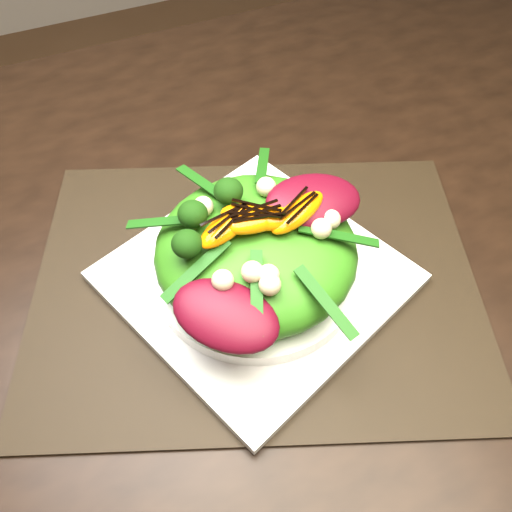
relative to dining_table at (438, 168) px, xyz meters
name	(u,v)px	position (x,y,z in m)	size (l,w,h in m)	color
floor	(357,393)	(0.00, 0.00, -0.73)	(4.00, 4.00, 0.01)	brown
dining_table	(438,168)	(0.00, 0.00, 0.00)	(1.60, 0.90, 0.75)	black
placemat	(256,280)	(-0.31, -0.09, 0.02)	(0.48, 0.36, 0.00)	black
plate_base	(256,277)	(-0.31, -0.09, 0.03)	(0.27, 0.27, 0.01)	silver
salad_bowl	(256,269)	(-0.31, -0.09, 0.04)	(0.22, 0.22, 0.02)	white
lettuce_mound	(256,250)	(-0.31, -0.09, 0.08)	(0.21, 0.21, 0.07)	#377916
radicchio_leaf	(314,201)	(-0.24, -0.08, 0.11)	(0.10, 0.06, 0.02)	#460713
orange_segment	(241,220)	(-0.32, -0.08, 0.12)	(0.07, 0.03, 0.02)	#F26704
broccoli_floret	(195,203)	(-0.35, -0.05, 0.13)	(0.04, 0.04, 0.04)	black
macadamia_nut	(307,238)	(-0.27, -0.12, 0.12)	(0.02, 0.02, 0.02)	#CEB691
balsamic_drizzle	(240,213)	(-0.32, -0.08, 0.13)	(0.05, 0.00, 0.00)	black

